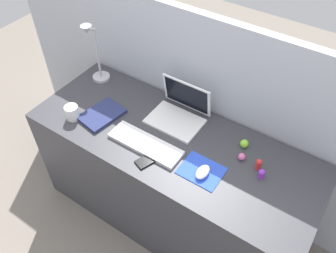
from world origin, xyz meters
name	(u,v)px	position (x,y,z in m)	size (l,w,h in m)	color
ground_plane	(171,212)	(0.00, 0.00, 0.00)	(6.00, 6.00, 0.00)	slate
back_wall	(203,114)	(0.00, 0.35, 0.65)	(2.82, 0.05, 1.31)	#B2B7C1
desk	(171,181)	(0.00, 0.00, 0.37)	(1.62, 0.61, 0.74)	#38383D
laptop	(180,110)	(-0.06, 0.18, 0.79)	(0.30, 0.25, 0.21)	white
keyboard	(145,144)	(-0.10, -0.11, 0.75)	(0.41, 0.13, 0.02)	white
mousepad	(201,171)	(0.23, -0.09, 0.74)	(0.21, 0.17, 0.00)	blue
mouse	(203,172)	(0.25, -0.11, 0.76)	(0.06, 0.10, 0.03)	white
cell_phone	(148,160)	(-0.02, -0.18, 0.74)	(0.06, 0.13, 0.01)	black
desk_lamp	(95,55)	(-0.67, 0.18, 0.93)	(0.11, 0.14, 0.40)	#B7B7BC
notebook_pad	(102,115)	(-0.44, -0.07, 0.75)	(0.17, 0.24, 0.02)	navy
coffee_mug	(72,112)	(-0.56, -0.17, 0.78)	(0.08, 0.08, 0.08)	white
toy_figurine_pink	(242,157)	(0.37, 0.09, 0.76)	(0.04, 0.04, 0.04)	pink
toy_figurine_red	(259,164)	(0.46, 0.08, 0.77)	(0.03, 0.03, 0.06)	red
toy_figurine_purple	(262,174)	(0.49, 0.04, 0.77)	(0.03, 0.03, 0.06)	purple
toy_figurine_lime	(244,144)	(0.34, 0.17, 0.76)	(0.04, 0.04, 0.05)	#8CDB33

